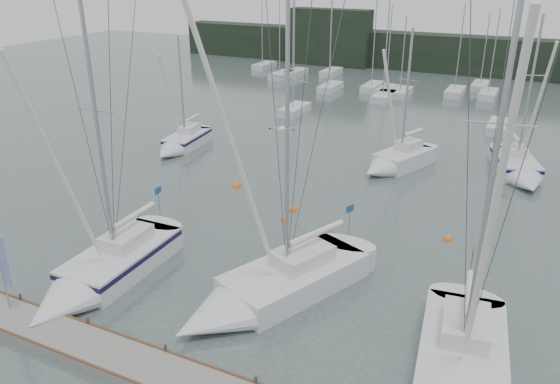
# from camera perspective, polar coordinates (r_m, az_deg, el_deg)

# --- Properties ---
(ground) EXTENTS (160.00, 160.00, 0.00)m
(ground) POSITION_cam_1_polar(r_m,az_deg,el_deg) (24.62, -2.15, -12.88)
(ground) COLOR #465552
(ground) RESTS_ON ground
(far_treeline) EXTENTS (90.00, 4.00, 5.00)m
(far_treeline) POSITION_cam_1_polar(r_m,az_deg,el_deg) (80.97, 19.43, 13.32)
(far_treeline) COLOR black
(far_treeline) RESTS_ON ground
(far_building_left) EXTENTS (12.00, 3.00, 8.00)m
(far_building_left) POSITION_cam_1_polar(r_m,az_deg,el_deg) (83.60, 5.24, 15.80)
(far_building_left) COLOR black
(far_building_left) RESTS_ON ground
(mast_forest) EXTENTS (55.90, 25.44, 14.29)m
(mast_forest) POSITION_cam_1_polar(r_m,az_deg,el_deg) (65.22, 14.94, 9.92)
(mast_forest) COLOR silver
(mast_forest) RESTS_ON ground
(sailboat_near_left) EXTENTS (3.19, 9.60, 14.14)m
(sailboat_near_left) POSITION_cam_1_polar(r_m,az_deg,el_deg) (27.66, -18.51, -8.31)
(sailboat_near_left) COLOR silver
(sailboat_near_left) RESTS_ON ground
(sailboat_near_center) EXTENTS (6.93, 10.50, 17.18)m
(sailboat_near_center) POSITION_cam_1_polar(r_m,az_deg,el_deg) (25.00, -2.33, -10.67)
(sailboat_near_center) COLOR silver
(sailboat_near_center) RESTS_ON ground
(sailboat_mid_a) EXTENTS (2.89, 6.98, 9.79)m
(sailboat_mid_a) POSITION_cam_1_polar(r_m,az_deg,el_deg) (45.78, -10.37, 4.98)
(sailboat_mid_a) COLOR silver
(sailboat_mid_a) RESTS_ON ground
(sailboat_mid_c) EXTENTS (4.73, 7.20, 10.95)m
(sailboat_mid_c) POSITION_cam_1_polar(r_m,az_deg,el_deg) (41.49, 11.78, 3.03)
(sailboat_mid_c) COLOR silver
(sailboat_mid_c) RESTS_ON ground
(sailboat_mid_d) EXTENTS (4.75, 7.74, 12.05)m
(sailboat_mid_d) POSITION_cam_1_polar(r_m,az_deg,el_deg) (42.62, 23.76, 2.07)
(sailboat_mid_d) COLOR silver
(sailboat_mid_d) RESTS_ON ground
(buoy_a) EXTENTS (0.53, 0.53, 0.53)m
(buoy_a) POSITION_cam_1_polar(r_m,az_deg,el_deg) (32.98, 0.53, -2.92)
(buoy_a) COLOR orange
(buoy_a) RESTS_ON ground
(buoy_b) EXTENTS (0.49, 0.49, 0.49)m
(buoy_b) POSITION_cam_1_polar(r_m,az_deg,el_deg) (32.16, 17.09, -4.75)
(buoy_b) COLOR orange
(buoy_b) RESTS_ON ground
(buoy_c) EXTENTS (0.63, 0.63, 0.63)m
(buoy_c) POSITION_cam_1_polar(r_m,az_deg,el_deg) (37.97, -4.54, 0.62)
(buoy_c) COLOR orange
(buoy_c) RESTS_ON ground
(dock_banner) EXTENTS (0.57, 0.08, 3.74)m
(dock_banner) POSITION_cam_1_polar(r_m,az_deg,el_deg) (25.93, -26.94, -6.86)
(dock_banner) COLOR #9DA0A5
(dock_banner) RESTS_ON dock
(seagull) EXTENTS (0.95, 0.45, 0.19)m
(seagull) POSITION_cam_1_polar(r_m,az_deg,el_deg) (21.16, 0.19, 6.65)
(seagull) COLOR white
(seagull) RESTS_ON ground
(buoy_d) EXTENTS (0.59, 0.59, 0.59)m
(buoy_d) POSITION_cam_1_polar(r_m,az_deg,el_deg) (34.26, 1.34, -1.89)
(buoy_d) COLOR orange
(buoy_d) RESTS_ON ground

